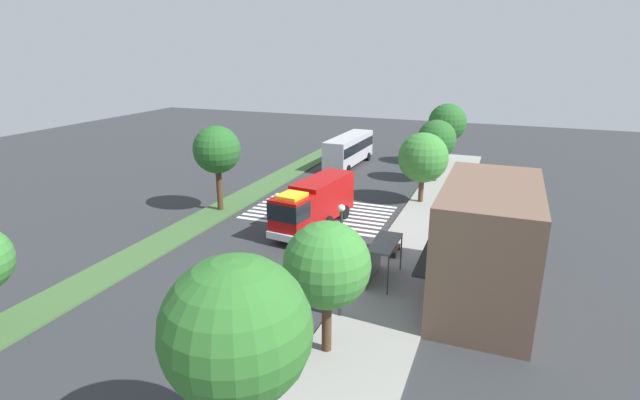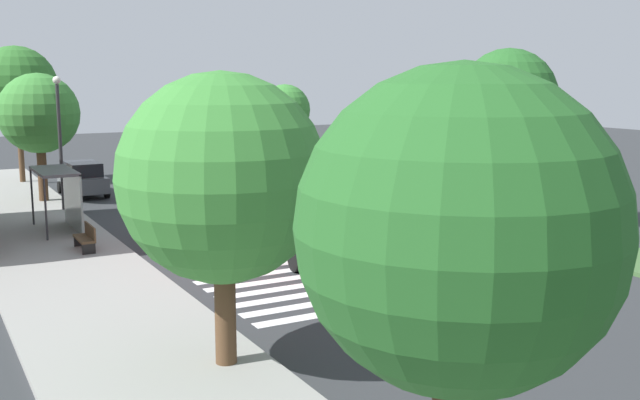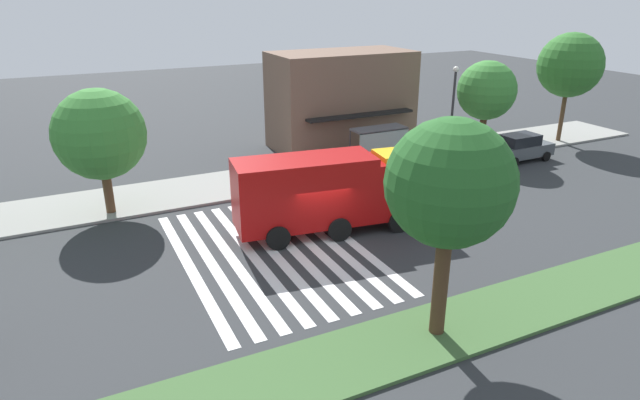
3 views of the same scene
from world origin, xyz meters
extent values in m
plane|color=#2D3033|center=(0.00, 0.00, 0.00)|extent=(120.00, 120.00, 0.00)
cube|color=gray|center=(0.00, 9.03, 0.07)|extent=(60.00, 4.90, 0.14)
cube|color=#3D6033|center=(0.00, -8.08, 0.07)|extent=(60.00, 3.00, 0.14)
cube|color=silver|center=(-6.03, 0.00, 0.01)|extent=(0.45, 11.85, 0.01)
cube|color=silver|center=(-5.13, 0.00, 0.01)|extent=(0.45, 11.85, 0.01)
cube|color=silver|center=(-4.23, 0.00, 0.01)|extent=(0.45, 11.85, 0.01)
cube|color=silver|center=(-3.33, 0.00, 0.01)|extent=(0.45, 11.85, 0.01)
cube|color=silver|center=(-2.43, 0.00, 0.01)|extent=(0.45, 11.85, 0.01)
cube|color=silver|center=(-1.53, 0.00, 0.01)|extent=(0.45, 11.85, 0.01)
cube|color=silver|center=(-0.63, 0.00, 0.01)|extent=(0.45, 11.85, 0.01)
cube|color=silver|center=(0.27, 0.00, 0.01)|extent=(0.45, 11.85, 0.01)
cube|color=silver|center=(1.17, 0.00, 0.01)|extent=(0.45, 11.85, 0.01)
cube|color=#A50C0C|center=(4.18, 0.51, 1.94)|extent=(3.04, 2.77, 2.78)
cube|color=#A50C0C|center=(-0.34, 1.13, 2.11)|extent=(6.66, 3.27, 3.13)
cube|color=black|center=(4.59, 0.46, 2.50)|extent=(2.29, 2.69, 1.22)
cube|color=silver|center=(5.64, 0.31, 0.80)|extent=(0.57, 2.44, 0.50)
cube|color=yellow|center=(4.18, 0.51, 3.45)|extent=(2.13, 1.94, 0.24)
cylinder|color=black|center=(4.08, 1.75, 0.55)|extent=(1.13, 0.45, 1.10)
cylinder|color=black|center=(3.75, -0.65, 0.55)|extent=(1.13, 0.45, 1.10)
cylinder|color=black|center=(-1.76, 2.55, 0.55)|extent=(1.13, 0.45, 1.10)
cylinder|color=black|center=(-2.09, 0.14, 0.55)|extent=(1.13, 0.45, 1.10)
cylinder|color=black|center=(1.09, 2.16, 0.55)|extent=(1.13, 0.45, 1.10)
cylinder|color=black|center=(0.76, -0.24, 0.55)|extent=(1.13, 0.45, 1.10)
cube|color=#474C51|center=(17.42, 5.38, 0.71)|extent=(4.37, 1.83, 0.79)
cube|color=black|center=(17.20, 5.38, 1.45)|extent=(2.46, 1.59, 0.68)
cylinder|color=black|center=(18.84, 6.29, 0.32)|extent=(0.64, 0.23, 0.64)
cylinder|color=black|center=(18.86, 4.52, 0.32)|extent=(0.64, 0.23, 0.64)
cylinder|color=black|center=(15.97, 6.24, 0.32)|extent=(0.64, 0.23, 0.64)
cylinder|color=black|center=(16.00, 4.48, 0.32)|extent=(0.64, 0.23, 0.64)
cube|color=#4C4C51|center=(8.07, 8.29, 2.54)|extent=(3.50, 1.40, 0.12)
cube|color=#8C9E99|center=(8.07, 7.63, 1.34)|extent=(3.50, 0.08, 2.40)
cylinder|color=#333338|center=(6.37, 8.94, 1.34)|extent=(0.08, 0.08, 2.40)
cylinder|color=#333338|center=(9.77, 8.94, 1.34)|extent=(0.08, 0.08, 2.40)
cube|color=#4C3823|center=(4.07, 8.05, 0.55)|extent=(1.60, 0.50, 0.08)
cube|color=#4C3823|center=(4.07, 7.83, 0.82)|extent=(1.60, 0.06, 0.45)
cube|color=black|center=(3.35, 8.05, 0.33)|extent=(0.08, 0.45, 0.37)
cube|color=black|center=(4.79, 8.05, 0.33)|extent=(0.08, 0.45, 0.37)
cylinder|color=#2D2D30|center=(12.84, 7.18, 3.01)|extent=(0.16, 0.16, 5.73)
sphere|color=white|center=(12.84, 7.18, 6.05)|extent=(0.36, 0.36, 0.36)
sphere|color=#235B23|center=(-15.97, 7.58, 4.50)|extent=(4.00, 4.00, 4.00)
cylinder|color=#513823|center=(-8.27, 7.58, 1.39)|extent=(0.46, 0.46, 2.50)
sphere|color=#387F33|center=(-8.27, 7.58, 4.20)|extent=(4.43, 4.43, 4.43)
cylinder|color=#47301E|center=(15.90, 7.58, 1.61)|extent=(0.45, 0.45, 2.94)
sphere|color=#387F33|center=(15.90, 7.58, 4.44)|extent=(3.90, 3.90, 3.90)
cylinder|color=#513823|center=(23.42, 7.58, 2.10)|extent=(0.32, 0.32, 3.92)
sphere|color=#2D6B28|center=(23.42, 7.58, 5.65)|extent=(4.54, 4.54, 4.54)
cylinder|color=#47301E|center=(0.27, -8.08, 2.06)|extent=(0.50, 0.50, 3.85)
sphere|color=#235B23|center=(0.27, -8.08, 5.38)|extent=(3.97, 3.97, 3.97)
cylinder|color=#513823|center=(20.66, -8.08, 1.54)|extent=(0.38, 0.38, 2.80)
sphere|color=#387F33|center=(20.66, -8.08, 4.07)|extent=(3.23, 3.23, 3.23)
camera|label=1|loc=(33.94, 14.33, 13.53)|focal=27.13mm
camera|label=2|loc=(-22.88, 13.28, 6.34)|focal=42.26mm
camera|label=3|loc=(-9.92, -20.14, 10.84)|focal=30.57mm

